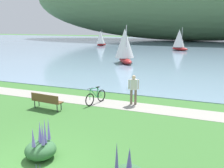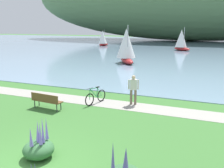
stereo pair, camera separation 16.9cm
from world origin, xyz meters
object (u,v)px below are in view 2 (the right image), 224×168
object	(u,v)px
bicycle_leaning_near_bench	(96,97)
sailboat_far_off	(126,45)
person_at_shoreline	(133,88)
sailboat_mid_bay	(103,38)
park_bench_near_camera	(46,100)
sailboat_toward_hillside	(181,40)

from	to	relation	value
bicycle_leaning_near_bench	sailboat_far_off	size ratio (longest dim) A/B	0.39
bicycle_leaning_near_bench	person_at_shoreline	xyz separation A→B (m)	(2.07, 0.62, 0.58)
bicycle_leaning_near_bench	sailboat_mid_bay	distance (m)	40.83
sailboat_far_off	sailboat_mid_bay	bearing A→B (deg)	120.04
park_bench_near_camera	sailboat_toward_hillside	bearing A→B (deg)	85.02
park_bench_near_camera	person_at_shoreline	bearing A→B (deg)	31.24
bicycle_leaning_near_bench	sailboat_far_off	xyz separation A→B (m)	(-3.30, 15.34, 1.73)
park_bench_near_camera	sailboat_far_off	bearing A→B (deg)	94.18
person_at_shoreline	sailboat_far_off	bearing A→B (deg)	110.05
sailboat_far_off	bicycle_leaning_near_bench	bearing A→B (deg)	-77.87
park_bench_near_camera	sailboat_mid_bay	size ratio (longest dim) A/B	0.51
sailboat_toward_hillside	sailboat_far_off	xyz separation A→B (m)	(-4.34, -18.10, 0.17)
sailboat_toward_hillside	park_bench_near_camera	bearing A→B (deg)	-94.98
person_at_shoreline	sailboat_mid_bay	xyz separation A→B (m)	(-18.18, 36.87, 0.77)
person_at_shoreline	sailboat_toward_hillside	world-z (taller)	sailboat_toward_hillside
bicycle_leaning_near_bench	sailboat_far_off	bearing A→B (deg)	102.13
park_bench_near_camera	sailboat_mid_bay	distance (m)	41.82
park_bench_near_camera	sailboat_mid_bay	xyz separation A→B (m)	(-14.07, 39.37, 1.22)
person_at_shoreline	sailboat_far_off	world-z (taller)	sailboat_far_off
bicycle_leaning_near_bench	person_at_shoreline	world-z (taller)	person_at_shoreline
sailboat_mid_bay	sailboat_far_off	size ratio (longest dim) A/B	0.82
sailboat_toward_hillside	sailboat_far_off	size ratio (longest dim) A/B	0.92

